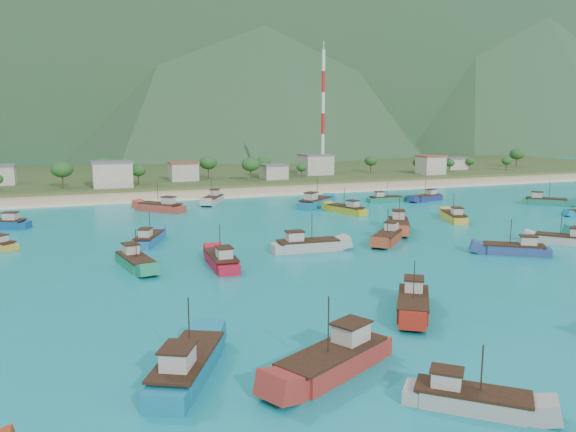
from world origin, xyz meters
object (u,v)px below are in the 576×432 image
object	(u,v)px
boat_15	(515,250)
boat_25	(187,368)
boat_1	(470,401)
boat_20	(454,217)
boat_23	(307,246)
boat_16	(222,261)
boat_29	(399,226)
boat_12	(427,198)
boat_27	(135,262)
boat_14	(347,210)
boat_30	(388,237)
boat_4	(1,224)
boat_19	(149,240)
boat_2	(413,305)
radio_tower	(323,113)
boat_21	(335,361)
boat_28	(545,202)
boat_13	(161,208)
boat_24	(565,240)
boat_3	(315,203)
boat_26	(385,200)

from	to	relation	value
boat_15	boat_25	world-z (taller)	boat_25
boat_1	boat_20	xyz separation A→B (m)	(49.37, 66.62, 0.13)
boat_1	boat_23	xyz separation A→B (m)	(8.73, 51.44, 0.22)
boat_16	boat_29	distance (m)	41.45
boat_12	boat_27	size ratio (longest dim) A/B	0.95
boat_14	boat_30	bearing A→B (deg)	-122.54
boat_4	boat_20	distance (m)	92.96
boat_14	boat_27	xyz separation A→B (m)	(-51.09, -33.26, 0.00)
boat_4	boat_20	size ratio (longest dim) A/B	1.03
boat_14	boat_19	size ratio (longest dim) A/B	1.05
boat_23	boat_25	xyz separation A→B (m)	(-27.19, -39.05, 0.07)
boat_4	boat_2	bearing A→B (deg)	-124.13
boat_16	boat_27	bearing A→B (deg)	163.56
boat_20	boat_25	xyz separation A→B (m)	(-67.83, -54.23, 0.16)
radio_tower	boat_21	bearing A→B (deg)	-114.11
radio_tower	boat_12	size ratio (longest dim) A/B	4.30
radio_tower	boat_25	size ratio (longest dim) A/B	3.68
boat_28	boat_14	bearing A→B (deg)	-52.71
boat_4	boat_13	xyz separation A→B (m)	(32.93, 10.33, 0.13)
boat_12	boat_20	size ratio (longest dim) A/B	0.96
boat_16	boat_27	size ratio (longest dim) A/B	1.02
boat_21	boat_24	bearing A→B (deg)	-89.36
radio_tower	boat_29	distance (m)	103.74
boat_4	boat_14	bearing A→B (deg)	-74.20
boat_15	boat_19	xyz separation A→B (m)	(-53.42, 29.14, -0.02)
boat_16	boat_24	bearing A→B (deg)	-4.09
boat_21	boat_27	xyz separation A→B (m)	(-12.05, 41.53, -0.19)
boat_27	boat_30	bearing A→B (deg)	172.16
boat_3	boat_30	world-z (taller)	boat_3
boat_2	boat_30	size ratio (longest dim) A/B	1.08
boat_21	boat_30	distance (m)	53.87
radio_tower	boat_2	bearing A→B (deg)	-110.56
boat_15	boat_3	bearing A→B (deg)	43.91
boat_4	boat_30	distance (m)	75.78
boat_27	radio_tower	bearing A→B (deg)	-136.92
boat_25	boat_26	distance (m)	108.98
boat_26	boat_30	bearing A→B (deg)	-26.43
boat_2	boat_20	size ratio (longest dim) A/B	1.00
boat_2	boat_4	bearing A→B (deg)	-21.95
boat_16	boat_23	world-z (taller)	boat_23
boat_1	boat_20	bearing A→B (deg)	-175.14
boat_4	boat_27	bearing A→B (deg)	-130.40
boat_29	boat_24	bearing A→B (deg)	163.93
boat_3	boat_28	size ratio (longest dim) A/B	1.22
boat_29	boat_30	distance (m)	10.87
boat_15	boat_13	bearing A→B (deg)	70.42
boat_27	boat_30	xyz separation A→B (m)	(43.55, 2.17, 0.04)
boat_12	boat_28	xyz separation A→B (m)	(23.67, -17.29, 0.09)
boat_28	boat_29	world-z (taller)	boat_29
boat_19	boat_25	world-z (taller)	boat_25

